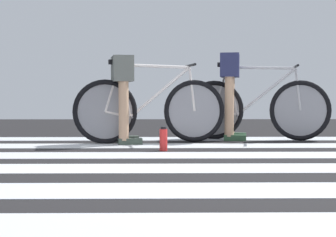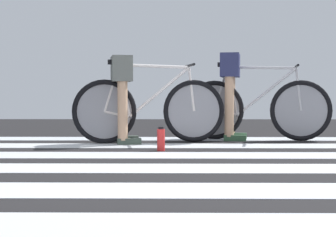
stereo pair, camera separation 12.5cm
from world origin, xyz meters
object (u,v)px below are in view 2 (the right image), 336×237
Objects in this scene: bicycle_2_of_2 at (256,108)px; water_bottle at (161,139)px; cyclist_1_of_2 at (122,87)px; cyclist_2_of_2 at (231,84)px; bicycle_1_of_2 at (150,109)px.

bicycle_2_of_2 reaches higher than water_bottle.
cyclist_1_of_2 is 0.94× the size of cyclist_2_of_2.
bicycle_1_of_2 is 0.79m from water_bottle.
bicycle_1_of_2 is 1.31m from bicycle_2_of_2.
bicycle_1_of_2 is 1.77× the size of cyclist_1_of_2.
water_bottle is at bearing -66.67° from cyclist_1_of_2.
bicycle_2_of_2 is 7.23× the size of water_bottle.
bicycle_2_of_2 is (1.57, 0.39, -0.24)m from cyclist_1_of_2.
bicycle_2_of_2 is at bearing 4.30° from bicycle_1_of_2.
cyclist_2_of_2 reaches higher than bicycle_1_of_2.
bicycle_1_of_2 is 0.40m from cyclist_1_of_2.
cyclist_1_of_2 is (-0.31, -0.06, 0.24)m from bicycle_1_of_2.
cyclist_1_of_2 is 1.34m from cyclist_2_of_2.
bicycle_1_of_2 reaches higher than water_bottle.
bicycle_1_of_2 is at bearing 101.33° from water_bottle.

